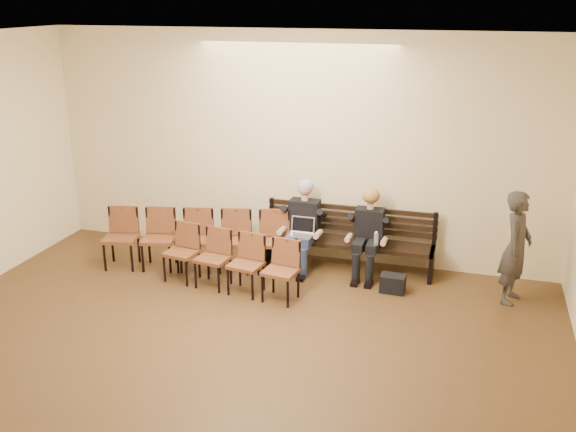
% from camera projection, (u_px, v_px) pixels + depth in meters
% --- Properties ---
extents(room_walls, '(8.02, 10.01, 3.51)m').
position_uv_depth(room_walls, '(168.00, 163.00, 5.71)').
color(room_walls, '#FAE5B3').
rests_on(room_walls, ground).
extents(bench, '(2.60, 0.90, 0.45)m').
position_uv_depth(bench, '(347.00, 255.00, 9.73)').
color(bench, black).
rests_on(bench, ground).
extents(seated_man, '(0.56, 0.77, 1.34)m').
position_uv_depth(seated_man, '(303.00, 225.00, 9.65)').
color(seated_man, black).
rests_on(seated_man, ground).
extents(seated_woman, '(0.52, 0.72, 1.20)m').
position_uv_depth(seated_woman, '(368.00, 236.00, 9.41)').
color(seated_woman, black).
rests_on(seated_woman, ground).
extents(laptop, '(0.37, 0.30, 0.26)m').
position_uv_depth(laptop, '(300.00, 237.00, 9.46)').
color(laptop, silver).
rests_on(laptop, bench).
extents(water_bottle, '(0.07, 0.07, 0.21)m').
position_uv_depth(water_bottle, '(376.00, 247.00, 9.15)').
color(water_bottle, silver).
rests_on(water_bottle, bench).
extents(bag, '(0.35, 0.24, 0.25)m').
position_uv_depth(bag, '(393.00, 283.00, 8.98)').
color(bag, black).
rests_on(bag, ground).
extents(passerby, '(0.60, 0.75, 1.79)m').
position_uv_depth(passerby, '(517.00, 239.00, 8.47)').
color(passerby, '#37322D').
rests_on(passerby, ground).
extents(chair_row_front, '(2.85, 1.11, 0.91)m').
position_uv_depth(chair_row_front, '(196.00, 240.00, 9.65)').
color(chair_row_front, brown).
rests_on(chair_row_front, ground).
extents(chair_row_back, '(2.07, 0.74, 0.83)m').
position_uv_depth(chair_row_back, '(229.00, 262.00, 8.97)').
color(chair_row_back, brown).
rests_on(chair_row_back, ground).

